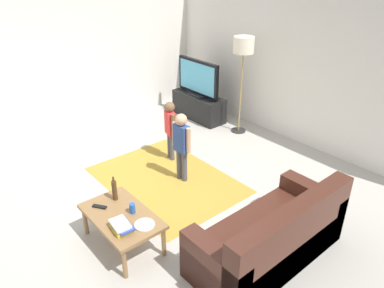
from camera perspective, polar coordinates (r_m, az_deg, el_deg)
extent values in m
plane|color=#B2ADA3|center=(5.16, -5.15, -8.43)|extent=(7.80, 7.80, 0.00)
cube|color=silver|center=(6.59, 16.49, 11.69)|extent=(6.00, 0.12, 2.70)
cube|color=silver|center=(7.08, -20.27, 12.18)|extent=(0.12, 6.00, 2.70)
cube|color=#B28C33|center=(5.53, -4.05, -5.57)|extent=(2.20, 1.60, 0.01)
cube|color=black|center=(7.54, 1.04, 5.92)|extent=(1.20, 0.44, 0.50)
cube|color=black|center=(7.57, 0.75, 4.77)|extent=(1.10, 0.32, 0.03)
cube|color=black|center=(7.44, 0.94, 7.78)|extent=(0.44, 0.28, 0.03)
cube|color=black|center=(7.33, 0.96, 10.40)|extent=(1.10, 0.07, 0.68)
cube|color=#59B2D8|center=(7.30, 0.74, 10.34)|extent=(1.00, 0.01, 0.58)
cube|color=#472319|center=(4.23, 11.53, -14.70)|extent=(0.80, 1.80, 0.42)
cube|color=#472319|center=(3.96, 15.28, -14.36)|extent=(0.20, 1.80, 0.86)
cube|color=#472319|center=(3.72, 3.39, -19.30)|extent=(0.80, 0.20, 0.60)
cube|color=#472319|center=(4.71, 17.88, -9.23)|extent=(0.80, 0.20, 0.60)
cube|color=#B22823|center=(4.32, 18.19, -8.66)|extent=(0.10, 0.32, 0.32)
cylinder|color=#262626|center=(7.09, 7.24, 2.12)|extent=(0.28, 0.28, 0.02)
cylinder|color=#99844C|center=(6.81, 7.61, 7.84)|extent=(0.03, 0.03, 1.50)
cylinder|color=silver|center=(6.57, 8.09, 15.09)|extent=(0.36, 0.36, 0.28)
cylinder|color=#4C4C59|center=(6.04, -3.51, -0.13)|extent=(0.08, 0.08, 0.45)
cylinder|color=#4C4C59|center=(5.95, -3.14, -0.56)|extent=(0.08, 0.08, 0.45)
cube|color=red|center=(5.81, -3.44, 3.31)|extent=(0.24, 0.17, 0.39)
sphere|color=brown|center=(5.71, -3.52, 5.82)|extent=(0.16, 0.16, 0.16)
cylinder|color=brown|center=(5.92, -3.92, 3.97)|extent=(0.06, 0.06, 0.35)
cylinder|color=brown|center=(5.69, -2.95, 2.98)|extent=(0.06, 0.06, 0.35)
cylinder|color=#4C4C59|center=(5.46, -2.01, -3.11)|extent=(0.08, 0.08, 0.48)
cylinder|color=#4C4C59|center=(5.39, -1.18, -3.55)|extent=(0.08, 0.08, 0.48)
cube|color=#2D478C|center=(5.21, -1.66, 0.88)|extent=(0.24, 0.14, 0.41)
sphere|color=tan|center=(5.09, -1.71, 3.81)|extent=(0.17, 0.17, 0.17)
cylinder|color=tan|center=(5.30, -2.75, 1.58)|extent=(0.06, 0.06, 0.37)
cylinder|color=tan|center=(5.11, -0.54, 0.57)|extent=(0.06, 0.06, 0.37)
cube|color=olive|center=(4.25, -10.97, -11.02)|extent=(1.00, 0.60, 0.04)
cylinder|color=olive|center=(4.63, -16.33, -11.41)|extent=(0.05, 0.05, 0.38)
cylinder|color=olive|center=(4.00, -10.50, -17.91)|extent=(0.05, 0.05, 0.38)
cylinder|color=olive|center=(4.79, -10.91, -9.22)|extent=(0.05, 0.05, 0.38)
cylinder|color=olive|center=(4.19, -4.44, -14.98)|extent=(0.05, 0.05, 0.38)
cube|color=yellow|center=(4.03, -11.00, -12.82)|extent=(0.25, 0.20, 0.03)
cube|color=#334CA5|center=(4.02, -10.81, -12.38)|extent=(0.29, 0.19, 0.03)
cube|color=white|center=(4.00, -11.17, -12.15)|extent=(0.26, 0.19, 0.03)
cylinder|color=#4C3319|center=(4.42, -12.00, -7.11)|extent=(0.06, 0.06, 0.25)
cylinder|color=#4C3319|center=(4.34, -12.20, -5.39)|extent=(0.02, 0.02, 0.06)
cube|color=black|center=(4.40, -14.24, -9.47)|extent=(0.17, 0.14, 0.02)
cylinder|color=#2659B2|center=(4.21, -9.30, -9.89)|extent=(0.07, 0.07, 0.12)
cylinder|color=white|center=(4.05, -7.42, -12.39)|extent=(0.22, 0.22, 0.02)
cube|color=silver|center=(4.03, -7.27, -12.42)|extent=(0.15, 0.05, 0.01)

